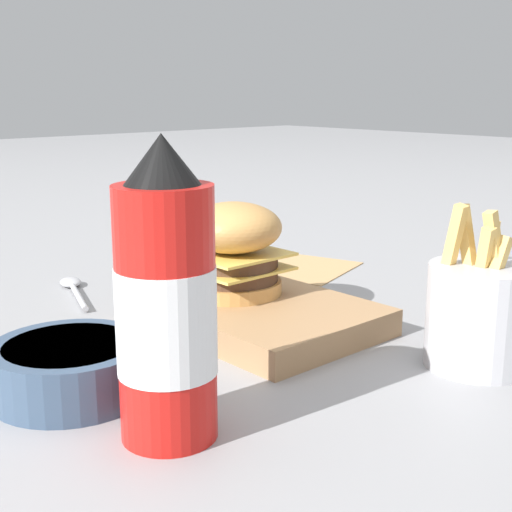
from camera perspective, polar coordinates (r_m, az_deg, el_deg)
ground_plane at (r=0.82m, az=0.61°, el=-4.79°), size 6.00×6.00×0.00m
serving_board at (r=0.78m, az=-0.00°, el=-4.60°), size 0.25×0.18×0.03m
burger at (r=0.79m, az=-1.82°, el=0.68°), size 0.11×0.11×0.10m
ketchup_bottle at (r=0.52m, az=-7.20°, el=-4.03°), size 0.07×0.07×0.22m
fries_basket at (r=0.69m, az=17.50°, el=-4.40°), size 0.10×0.10×0.15m
side_bowl at (r=0.63m, az=-14.62°, el=-8.61°), size 0.13×0.13×0.05m
spoon at (r=0.95m, az=-14.43°, el=-2.38°), size 0.14×0.07×0.01m
ketchup_puddle at (r=0.86m, az=16.41°, el=-4.43°), size 0.05×0.05×0.00m
parchment_square at (r=1.04m, az=3.30°, el=-0.87°), size 0.18×0.18×0.00m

